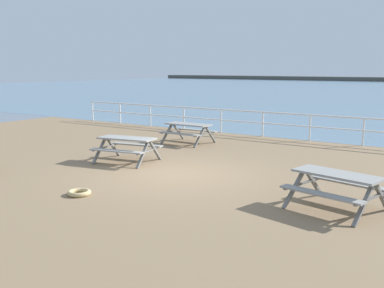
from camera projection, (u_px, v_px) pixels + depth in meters
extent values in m
cube|color=#846B4C|center=(176.00, 177.00, 12.59)|extent=(30.00, 24.00, 0.20)
cube|color=white|center=(286.00, 114.00, 18.71)|extent=(23.00, 0.06, 0.06)
cube|color=white|center=(286.00, 125.00, 18.79)|extent=(23.00, 0.05, 0.05)
cylinder|color=white|center=(93.00, 111.00, 25.19)|extent=(0.07, 0.07, 1.05)
cylinder|color=white|center=(120.00, 113.00, 24.03)|extent=(0.07, 0.07, 1.05)
cylinder|color=white|center=(150.00, 116.00, 22.86)|extent=(0.07, 0.07, 1.05)
cylinder|color=white|center=(184.00, 118.00, 21.70)|extent=(0.07, 0.07, 1.05)
cylinder|color=white|center=(221.00, 121.00, 20.54)|extent=(0.07, 0.07, 1.05)
cylinder|color=white|center=(263.00, 124.00, 19.38)|extent=(0.07, 0.07, 1.05)
cylinder|color=white|center=(310.00, 128.00, 18.22)|extent=(0.07, 0.07, 1.05)
cylinder|color=white|center=(363.00, 132.00, 17.06)|extent=(0.07, 0.07, 1.05)
cube|color=gray|center=(188.00, 124.00, 17.58)|extent=(1.80, 0.71, 0.05)
cube|color=gray|center=(197.00, 130.00, 18.14)|extent=(1.80, 0.27, 0.04)
cube|color=gray|center=(179.00, 134.00, 17.13)|extent=(1.80, 0.27, 0.04)
cube|color=slate|center=(210.00, 134.00, 17.52)|extent=(0.08, 0.79, 0.79)
cube|color=slate|center=(200.00, 137.00, 16.91)|extent=(0.08, 0.79, 0.79)
cube|color=slate|center=(205.00, 134.00, 17.20)|extent=(0.07, 1.50, 0.04)
cube|color=slate|center=(178.00, 131.00, 18.39)|extent=(0.08, 0.79, 0.79)
cube|color=slate|center=(167.00, 133.00, 17.78)|extent=(0.08, 0.79, 0.79)
cube|color=slate|center=(173.00, 131.00, 18.07)|extent=(0.07, 1.50, 0.04)
cube|color=gray|center=(337.00, 174.00, 9.32)|extent=(1.91, 1.06, 0.05)
cube|color=gray|center=(351.00, 183.00, 9.79)|extent=(1.81, 0.63, 0.04)
cube|color=gray|center=(321.00, 194.00, 8.95)|extent=(1.81, 0.63, 0.04)
cube|color=slate|center=(381.00, 196.00, 9.08)|extent=(0.25, 0.79, 0.79)
cube|color=slate|center=(364.00, 204.00, 8.57)|extent=(0.25, 0.79, 0.79)
cube|color=slate|center=(373.00, 197.00, 8.82)|extent=(0.38, 1.48, 0.04)
cube|color=slate|center=(313.00, 182.00, 10.20)|extent=(0.25, 0.79, 0.79)
cube|color=slate|center=(294.00, 188.00, 9.69)|extent=(0.25, 0.79, 0.79)
cube|color=slate|center=(304.00, 183.00, 9.93)|extent=(0.38, 1.48, 0.04)
cube|color=gray|center=(127.00, 138.00, 14.10)|extent=(1.90, 1.03, 0.05)
cube|color=gray|center=(137.00, 145.00, 14.71)|extent=(1.82, 0.60, 0.04)
cube|color=gray|center=(116.00, 151.00, 13.59)|extent=(1.82, 0.60, 0.04)
cube|color=slate|center=(155.00, 150.00, 14.20)|extent=(0.23, 0.79, 0.79)
cube|color=slate|center=(143.00, 154.00, 13.52)|extent=(0.23, 0.79, 0.79)
cube|color=slate|center=(149.00, 150.00, 13.85)|extent=(0.35, 1.48, 0.04)
cube|color=slate|center=(113.00, 146.00, 14.80)|extent=(0.23, 0.79, 0.79)
cube|color=slate|center=(100.00, 150.00, 14.13)|extent=(0.23, 0.79, 0.79)
cube|color=slate|center=(106.00, 147.00, 14.46)|extent=(0.35, 1.48, 0.04)
torus|color=tan|center=(79.00, 193.00, 10.49)|extent=(0.55, 0.55, 0.11)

